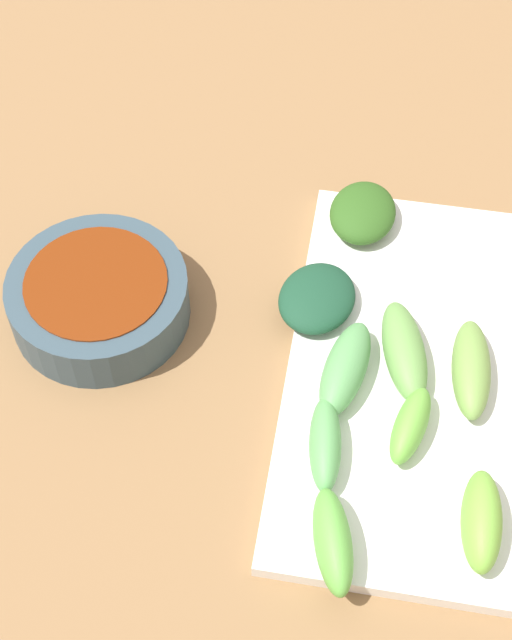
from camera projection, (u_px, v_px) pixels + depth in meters
The scene contains 12 objects.
tabletop at pixel (235, 363), 0.71m from camera, with size 2.10×2.10×0.02m, color olive.
sauce_bowl at pixel (99, 297), 0.70m from camera, with size 0.13×0.13×0.04m.
serving_plate at pixel (418, 371), 0.69m from camera, with size 0.18×0.32×0.01m, color white.
broccoli_stalk_0 at pixel (333, 541), 0.59m from camera, with size 0.02×0.07×0.03m, color #61B344.
broccoli_stalk_1 at pixel (481, 521), 0.60m from camera, with size 0.03×0.07×0.03m, color #76B83F.
broccoli_stalk_2 at pixel (345, 368), 0.66m from camera, with size 0.03×0.08×0.03m, color #5CA25A.
broccoli_leafy_3 at pixel (363, 213), 0.75m from camera, with size 0.05×0.06×0.02m, color #2F5C1D.
broccoli_stalk_4 at pixel (410, 425), 0.64m from camera, with size 0.02×0.06×0.03m, color #6CB941.
broccoli_stalk_5 at pixel (404, 351), 0.67m from camera, with size 0.03×0.08×0.03m, color #6AA14D.
broccoli_stalk_6 at pixel (471, 369), 0.66m from camera, with size 0.03×0.08×0.03m, color #74A048.
broccoli_stalk_7 at pixel (325, 444), 0.63m from camera, with size 0.02×0.07×0.03m, color #5CA75A.
broccoli_leafy_8 at pixel (317, 298), 0.70m from camera, with size 0.05×0.07×0.02m, color #1A462D.
Camera 1 is at (0.08, -0.38, 0.60)m, focal length 54.65 mm.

